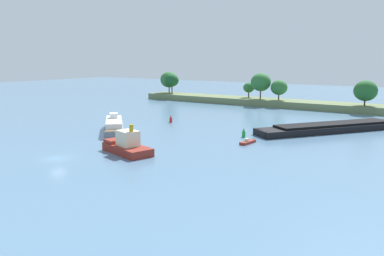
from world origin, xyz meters
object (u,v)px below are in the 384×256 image
Objects in this scene: fishing_skiff at (248,142)px; channel_buoy_red at (171,119)px; channel_buoy_green at (244,133)px; cargo_barge at (342,126)px; tugboat at (127,145)px; white_riverboat at (114,126)px.

fishing_skiff is 29.23m from channel_buoy_red.
channel_buoy_green is (-3.39, 5.10, 0.53)m from fishing_skiff.
tugboat is at bearing -120.97° from cargo_barge.
white_riverboat is at bearing -98.06° from channel_buoy_red.
white_riverboat is (-15.50, 12.61, 0.01)m from tugboat.
white_riverboat reaches higher than fishing_skiff.
cargo_barge is 50.19m from white_riverboat.
channel_buoy_red is (-13.05, 29.87, -0.51)m from tugboat.
channel_buoy_green reaches higher than fishing_skiff.
cargo_barge reaches higher than white_riverboat.
tugboat is 5.69× the size of channel_buoy_red.
cargo_barge reaches higher than fishing_skiff.
cargo_barge is at bearing 17.58° from channel_buoy_red.
tugboat is 5.69× the size of channel_buoy_green.
cargo_barge is at bearing 51.49° from channel_buoy_green.
channel_buoy_red is (-38.25, -12.12, -0.18)m from cargo_barge.
fishing_skiff is at bearing 52.98° from tugboat.
channel_buoy_red and channel_buoy_green have the same top height.
cargo_barge is 23.82m from channel_buoy_green.
cargo_barge is at bearing 64.28° from fishing_skiff.
fishing_skiff is 6.15m from channel_buoy_green.
channel_buoy_green is at bearing -15.57° from channel_buoy_red.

